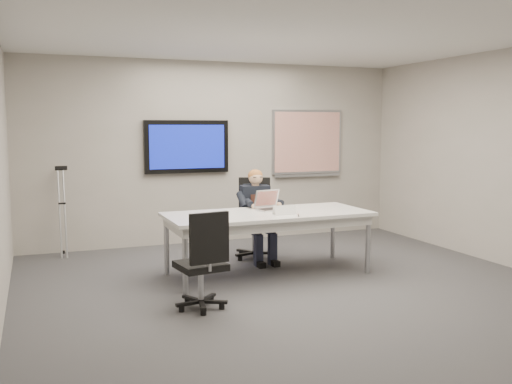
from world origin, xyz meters
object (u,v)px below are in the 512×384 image
object	(u,v)px
conference_table	(268,220)
office_chair_near	(203,279)
seated_person	(259,225)
laptop	(269,205)
office_chair_far	(254,233)

from	to	relation	value
conference_table	office_chair_near	world-z (taller)	office_chair_near
seated_person	laptop	world-z (taller)	seated_person
conference_table	seated_person	bearing A→B (deg)	76.88
conference_table	seated_person	world-z (taller)	seated_person
laptop	office_chair_far	bearing A→B (deg)	74.79
conference_table	laptop	world-z (taller)	laptop
office_chair_near	laptop	size ratio (longest dim) A/B	2.59
conference_table	office_chair_near	bearing A→B (deg)	-138.09
office_chair_near	laptop	distance (m)	1.83
seated_person	laptop	size ratio (longest dim) A/B	3.20
office_chair_far	laptop	size ratio (longest dim) A/B	2.85
laptop	conference_table	bearing A→B (deg)	-128.13
office_chair_near	seated_person	distance (m)	2.11
conference_table	laptop	bearing A→B (deg)	62.13
conference_table	seated_person	size ratio (longest dim) A/B	2.03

